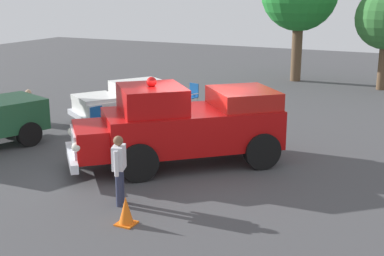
{
  "coord_description": "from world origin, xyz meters",
  "views": [
    {
      "loc": [
        6.28,
        -13.27,
        4.96
      ],
      "look_at": [
        -0.12,
        -0.14,
        1.06
      ],
      "focal_mm": 49.59,
      "sensor_mm": 36.0,
      "label": 1
    }
  ],
  "objects": [
    {
      "name": "spectator_standing",
      "position": [
        -0.32,
        -3.57,
        0.96
      ],
      "size": [
        0.39,
        0.63,
        1.68
      ],
      "color": "#2D334C",
      "rests_on": "ground"
    },
    {
      "name": "spectator_seated",
      "position": [
        -7.55,
        1.46,
        0.7
      ],
      "size": [
        0.64,
        0.64,
        1.29
      ],
      "color": "#383842",
      "rests_on": "ground"
    },
    {
      "name": "vintage_fire_truck",
      "position": [
        -0.29,
        -0.29,
        1.2
      ],
      "size": [
        5.86,
        5.61,
        2.59
      ],
      "color": "black",
      "rests_on": "ground"
    },
    {
      "name": "ground_plane",
      "position": [
        0.0,
        0.0,
        0.0
      ],
      "size": [
        60.0,
        60.0,
        0.0
      ],
      "primitive_type": "plane",
      "color": "#424244"
    },
    {
      "name": "lawn_chair_near_truck",
      "position": [
        -7.64,
        1.37,
        0.59
      ],
      "size": [
        0.69,
        0.69,
        1.02
      ],
      "color": "#B7BABF",
      "rests_on": "ground"
    },
    {
      "name": "lawn_chair_spare",
      "position": [
        -4.26,
        1.08,
        0.59
      ],
      "size": [
        0.63,
        0.63,
        1.02
      ],
      "color": "#B7BABF",
      "rests_on": "ground"
    },
    {
      "name": "classic_hot_rod",
      "position": [
        -4.52,
        3.58,
        0.75
      ],
      "size": [
        3.91,
        4.67,
        1.46
      ],
      "color": "black",
      "rests_on": "ground"
    },
    {
      "name": "lawn_chair_by_car",
      "position": [
        -3.35,
        6.52,
        0.59
      ],
      "size": [
        0.62,
        0.61,
        1.02
      ],
      "color": "#B7BABF",
      "rests_on": "ground"
    },
    {
      "name": "traffic_cone",
      "position": [
        0.41,
        -4.44,
        0.31
      ],
      "size": [
        0.4,
        0.4,
        0.64
      ],
      "color": "orange",
      "rests_on": "ground"
    }
  ]
}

